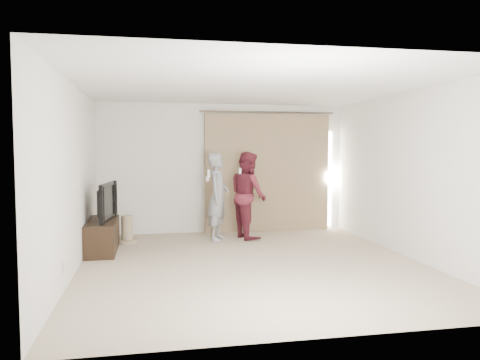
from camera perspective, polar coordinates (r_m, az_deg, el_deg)
The scene contains 10 objects.
floor at distance 7.02m, azimuth 1.54°, elevation -10.22°, with size 5.50×5.50×0.00m, color tan.
wall_back at distance 9.52m, azimuth -1.98°, elevation 1.44°, with size 5.00×0.04×2.60m, color silver.
wall_left at distance 6.74m, azimuth -19.68°, elevation 0.15°, with size 0.04×5.50×2.60m.
ceiling at distance 6.86m, azimuth 1.58°, elevation 11.33°, with size 5.00×5.50×0.01m, color white.
curtain at distance 9.64m, azimuth 3.46°, elevation 0.89°, with size 2.80×0.11×2.46m.
tv_console at distance 8.15m, azimuth -16.42°, elevation -6.53°, with size 0.46×1.34×0.52m, color black.
tv at distance 8.06m, azimuth -16.50°, elevation -2.53°, with size 1.09×0.14×0.63m, color black.
scratching_post at distance 8.73m, azimuth -13.60°, elevation -6.17°, with size 0.37×0.37×0.49m.
person_man at distance 8.66m, azimuth -2.72°, elevation -2.03°, with size 0.59×0.70×1.63m.
person_woman at distance 8.88m, azimuth 1.01°, elevation -1.82°, with size 0.78×0.92×1.65m.
Camera 1 is at (-1.46, -6.65, 1.72)m, focal length 35.00 mm.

